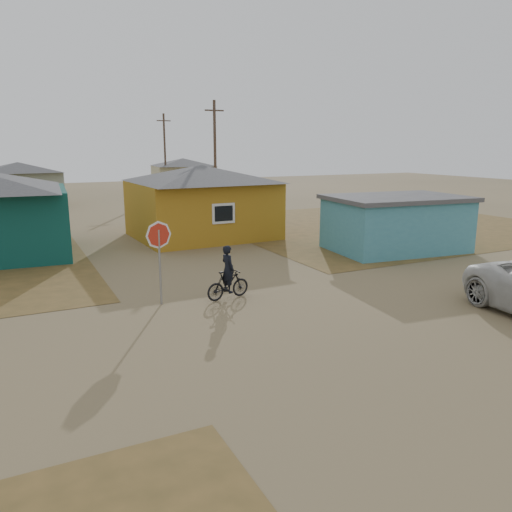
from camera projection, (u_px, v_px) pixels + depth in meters
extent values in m
plane|color=olive|center=(292.00, 322.00, 14.19)|extent=(120.00, 120.00, 0.00)
cube|color=brown|center=(379.00, 225.00, 31.62)|extent=(20.00, 18.00, 0.00)
cube|color=#A87619|center=(202.00, 210.00, 27.19)|extent=(7.21, 6.24, 3.00)
pyramid|color=#3D3D40|center=(201.00, 173.00, 26.77)|extent=(7.72, 6.76, 0.90)
cube|color=silver|center=(223.00, 213.00, 24.51)|extent=(1.20, 0.06, 1.00)
cube|color=black|center=(224.00, 213.00, 24.48)|extent=(0.95, 0.04, 0.75)
cube|color=teal|center=(396.00, 225.00, 23.73)|extent=(6.39, 4.61, 2.40)
cube|color=#3D3D40|center=(397.00, 198.00, 23.44)|extent=(6.71, 4.93, 0.20)
cube|color=gray|center=(20.00, 189.00, 41.04)|extent=(6.49, 5.60, 2.80)
pyramid|color=#3D3D40|center=(18.00, 167.00, 40.65)|extent=(7.04, 6.15, 0.80)
cube|color=tan|center=(184.00, 179.00, 53.21)|extent=(6.41, 5.50, 2.80)
pyramid|color=#3D3D40|center=(183.00, 162.00, 52.82)|extent=(6.95, 6.05, 0.80)
cylinder|color=#4C3A2D|center=(215.00, 159.00, 35.38)|extent=(0.20, 0.20, 8.00)
cube|color=#4C3A2D|center=(214.00, 110.00, 34.67)|extent=(1.40, 0.10, 0.10)
cylinder|color=#4C3A2D|center=(165.00, 155.00, 49.82)|extent=(0.20, 0.20, 8.00)
cube|color=#4C3A2D|center=(164.00, 121.00, 49.10)|extent=(1.40, 0.10, 0.10)
cylinder|color=gray|center=(160.00, 268.00, 15.54)|extent=(0.07, 0.07, 2.39)
imported|color=black|center=(228.00, 285.00, 16.27)|extent=(1.63, 0.71, 0.95)
imported|color=black|center=(228.00, 269.00, 16.16)|extent=(0.46, 0.62, 1.56)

